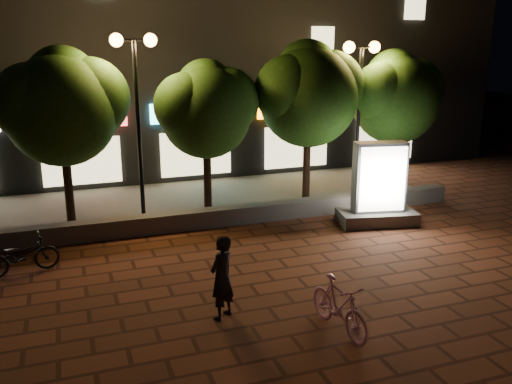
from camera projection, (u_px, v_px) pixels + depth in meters
name	position (u px, v px, depth m)	size (l,w,h in m)	color
ground	(250.00, 284.00, 11.56)	(80.00, 80.00, 0.00)	#592C1C
retaining_wall	(204.00, 218.00, 15.12)	(16.00, 0.45, 0.50)	#605D59
sidewalk	(185.00, 202.00, 17.45)	(16.00, 5.00, 0.08)	#605D59
building_block	(146.00, 43.00, 22.02)	(28.00, 8.12, 11.30)	black
tree_left	(63.00, 103.00, 14.48)	(3.60, 3.00, 4.89)	black
tree_mid	(207.00, 106.00, 15.84)	(3.24, 2.70, 4.50)	black
tree_right	(309.00, 91.00, 16.82)	(3.72, 3.10, 5.07)	black
tree_far_right	(396.00, 94.00, 17.91)	(3.48, 2.90, 4.76)	black
street_lamp_left	(136.00, 80.00, 14.72)	(1.26, 0.36, 5.18)	black
street_lamp_right	(360.00, 79.00, 17.02)	(1.26, 0.36, 4.98)	black
ad_kiosk	(378.00, 191.00, 15.25)	(2.36, 1.50, 2.37)	#605D59
scooter_pink	(339.00, 306.00, 9.56)	(0.47, 1.65, 0.99)	#B8719C
rider	(222.00, 277.00, 9.97)	(0.59, 0.39, 1.63)	black
scooter_parked	(21.00, 255.00, 12.02)	(0.57, 1.63, 0.85)	black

